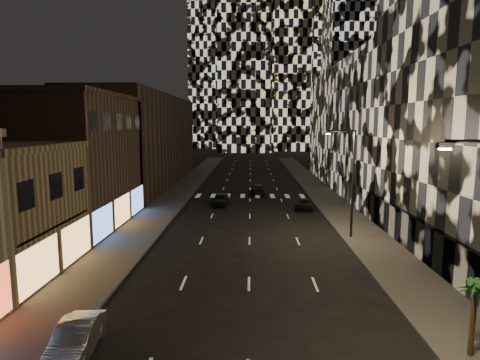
# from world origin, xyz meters

# --- Properties ---
(sidewalk_left) EXTENTS (4.00, 120.00, 0.15)m
(sidewalk_left) POSITION_xyz_m (-10.00, 50.00, 0.07)
(sidewalk_left) COLOR #47443F
(sidewalk_left) RESTS_ON ground
(sidewalk_right) EXTENTS (4.00, 120.00, 0.15)m
(sidewalk_right) POSITION_xyz_m (10.00, 50.00, 0.07)
(sidewalk_right) COLOR #47443F
(sidewalk_right) RESTS_ON ground
(curb_left) EXTENTS (0.20, 120.00, 0.15)m
(curb_left) POSITION_xyz_m (-7.90, 50.00, 0.07)
(curb_left) COLOR #4C4C47
(curb_left) RESTS_ON ground
(curb_right) EXTENTS (0.20, 120.00, 0.15)m
(curb_right) POSITION_xyz_m (7.90, 50.00, 0.07)
(curb_right) COLOR #4C4C47
(curb_right) RESTS_ON ground
(retail_brown) EXTENTS (10.00, 15.00, 12.00)m
(retail_brown) POSITION_xyz_m (-17.00, 33.50, 6.00)
(retail_brown) COLOR #463128
(retail_brown) RESTS_ON ground
(retail_filler_left) EXTENTS (10.00, 40.00, 14.00)m
(retail_filler_left) POSITION_xyz_m (-17.00, 60.00, 7.00)
(retail_filler_left) COLOR #463128
(retail_filler_left) RESTS_ON ground
(midrise_base) EXTENTS (0.60, 25.00, 3.00)m
(midrise_base) POSITION_xyz_m (12.30, 24.50, 1.50)
(midrise_base) COLOR #383838
(midrise_base) RESTS_ON ground
(midrise_filler_right) EXTENTS (16.00, 40.00, 18.00)m
(midrise_filler_right) POSITION_xyz_m (20.00, 57.00, 9.00)
(midrise_filler_right) COLOR #232326
(midrise_filler_right) RESTS_ON ground
(tower_center_low) EXTENTS (18.00, 18.00, 95.00)m
(tower_center_low) POSITION_xyz_m (-2.00, 140.00, 47.50)
(tower_center_low) COLOR black
(tower_center_low) RESTS_ON ground
(streetlight_far) EXTENTS (2.55, 0.25, 9.00)m
(streetlight_far) POSITION_xyz_m (8.35, 30.00, 5.35)
(streetlight_far) COLOR black
(streetlight_far) RESTS_ON sidewalk_right
(car_silver_parked) EXTENTS (1.87, 4.36, 1.40)m
(car_silver_parked) POSITION_xyz_m (-7.20, 12.21, 0.70)
(car_silver_parked) COLOR gray
(car_silver_parked) RESTS_ON ground
(car_dark_midlane) EXTENTS (2.00, 4.35, 1.44)m
(car_dark_midlane) POSITION_xyz_m (-3.50, 43.63, 0.72)
(car_dark_midlane) COLOR black
(car_dark_midlane) RESTS_ON ground
(car_dark_oncoming) EXTENTS (2.08, 4.78, 1.37)m
(car_dark_oncoming) POSITION_xyz_m (1.11, 51.46, 0.68)
(car_dark_oncoming) COLOR black
(car_dark_oncoming) RESTS_ON ground
(car_dark_rightlane) EXTENTS (2.42, 4.32, 1.14)m
(car_dark_rightlane) POSITION_xyz_m (6.15, 41.63, 0.57)
(car_dark_rightlane) COLOR black
(car_dark_rightlane) RESTS_ON ground
(palm_tree) EXTENTS (1.65, 1.67, 3.28)m
(palm_tree) POSITION_xyz_m (9.17, 12.41, 2.86)
(palm_tree) COLOR #47331E
(palm_tree) RESTS_ON sidewalk_right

